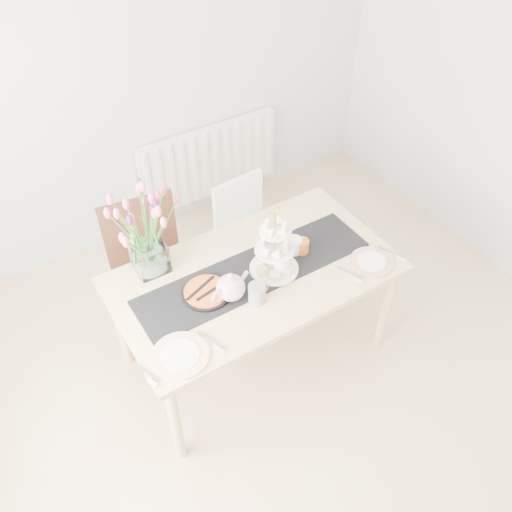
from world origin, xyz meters
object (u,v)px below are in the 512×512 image
dining_table (255,282)px  plate_left (180,355)px  mug_orange (302,247)px  chair_white (247,226)px  cream_jug (294,246)px  mug_grey (257,293)px  teapot (231,288)px  mug_white (281,266)px  chair_brown (149,259)px  radiator (210,162)px  tart_tin (206,292)px  tulip_vase (143,220)px  cake_stand (274,255)px  plate_right (372,262)px

dining_table → plate_left: size_ratio=5.57×
mug_orange → chair_white: bearing=64.6°
cream_jug → mug_grey: size_ratio=0.87×
cream_jug → plate_left: bearing=-144.3°
teapot → mug_white: (0.33, 0.01, -0.02)m
dining_table → chair_brown: bearing=123.0°
radiator → cream_jug: 1.55m
dining_table → chair_brown: size_ratio=1.70×
teapot → mug_orange: 0.54m
radiator → tart_tin: bearing=-118.6°
plate_left → mug_orange: bearing=16.9°
plate_left → tart_tin: bearing=43.8°
teapot → mug_grey: bearing=-53.2°
cream_jug → tulip_vase: bearing=173.6°
tulip_vase → cake_stand: size_ratio=1.59×
mug_grey → plate_right: (0.71, -0.11, -0.05)m
radiator → mug_grey: 1.84m
chair_white → mug_orange: size_ratio=8.58×
chair_white → mug_grey: bearing=-123.1°
radiator → mug_white: 1.68m
plate_right → cake_stand: bearing=153.7°
cake_stand → mug_orange: cake_stand is taller
mug_grey → plate_left: size_ratio=0.39×
chair_brown → cream_jug: chair_brown is taller
cream_jug → mug_orange: bearing=-21.6°
mug_white → radiator: bearing=100.9°
tulip_vase → mug_grey: size_ratio=5.83×
mug_grey → tulip_vase: bearing=115.2°
radiator → tulip_vase: (-1.00, -1.17, 0.66)m
dining_table → teapot: 0.28m
tart_tin → mug_grey: bearing=-41.3°
chair_white → plate_left: (-0.96, -0.95, 0.30)m
tulip_vase → plate_left: tulip_vase is taller
mug_orange → plate_right: 0.41m
tart_tin → teapot: bearing=-41.6°
tulip_vase → mug_grey: 0.71m
cake_stand → dining_table: bearing=157.0°
chair_white → cream_jug: bearing=-100.9°
tulip_vase → dining_table: bearing=-35.3°
chair_brown → chair_white: bearing=10.2°
dining_table → plate_left: 0.69m
tulip_vase → cake_stand: 0.74m
chair_brown → mug_white: size_ratio=8.63×
mug_white → tulip_vase: bearing=169.9°
dining_table → cake_stand: bearing=-23.0°
teapot → plate_left: teapot is taller
dining_table → mug_orange: size_ratio=17.14×
tart_tin → plate_left: (-0.30, -0.29, -0.01)m
mug_white → cake_stand: bearing=146.1°
chair_brown → tulip_vase: (-0.08, -0.28, 0.56)m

